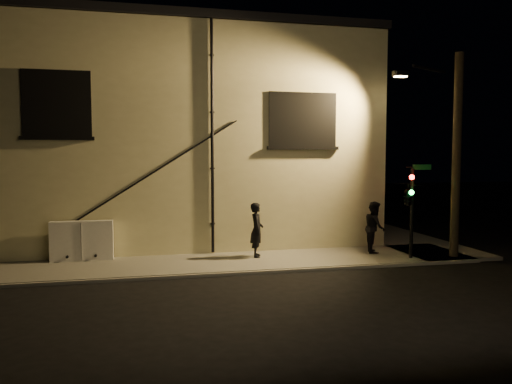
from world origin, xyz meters
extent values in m
plane|color=black|center=(0.00, 0.00, 0.00)|extent=(90.00, 90.00, 0.00)
cube|color=slate|center=(-3.00, 1.50, 0.06)|extent=(20.00, 3.00, 0.12)
cube|color=slate|center=(6.50, 8.00, 0.06)|extent=(3.00, 16.00, 0.12)
cube|color=beige|center=(-3.00, 9.00, 4.25)|extent=(16.00, 12.00, 8.50)
cube|color=black|center=(-3.00, 9.00, 8.65)|extent=(16.20, 12.20, 0.30)
cube|color=black|center=(-7.00, 2.98, 5.40)|extent=(2.20, 0.10, 2.20)
cube|color=black|center=(-7.00, 3.00, 5.40)|extent=(1.98, 0.05, 1.98)
cube|color=black|center=(1.60, 2.98, 5.00)|extent=(2.60, 0.10, 2.00)
cube|color=black|center=(1.60, 3.00, 5.00)|extent=(2.38, 0.05, 1.78)
cylinder|color=black|center=(-1.80, 2.92, 4.31)|extent=(0.11, 0.11, 8.30)
cylinder|color=black|center=(-4.00, 2.95, 3.00)|extent=(5.96, 0.04, 3.75)
cylinder|color=black|center=(-3.88, 2.95, 3.06)|extent=(5.96, 0.04, 3.75)
cube|color=white|center=(-6.29, 2.70, 0.79)|extent=(2.04, 0.34, 1.34)
imported|color=black|center=(-0.39, 1.96, 1.07)|extent=(0.58, 0.77, 1.90)
imported|color=black|center=(3.99, 1.78, 1.06)|extent=(0.96, 1.09, 1.87)
cylinder|color=black|center=(4.79, 0.62, 1.67)|extent=(0.12, 0.12, 3.10)
imported|color=black|center=(4.57, 0.50, 2.32)|extent=(0.59, 1.90, 0.75)
sphere|color=#FF140C|center=(4.59, 0.32, 2.93)|extent=(0.17, 0.17, 0.17)
sphere|color=#14FF3F|center=(4.59, 0.32, 2.42)|extent=(0.17, 0.17, 0.17)
cube|color=#0C4C1E|center=(5.14, 0.62, 3.26)|extent=(0.70, 0.03, 0.18)
cylinder|color=black|center=(6.42, 0.53, 3.59)|extent=(0.30, 0.30, 7.19)
cylinder|color=black|center=(5.62, 1.08, 6.69)|extent=(1.82, 1.00, 0.10)
cube|color=black|center=(4.82, 1.63, 6.59)|extent=(0.55, 0.28, 0.18)
cube|color=#FFC672|center=(4.82, 1.63, 6.49)|extent=(0.42, 0.20, 0.04)
camera|label=1|loc=(-4.24, -14.86, 3.67)|focal=35.00mm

